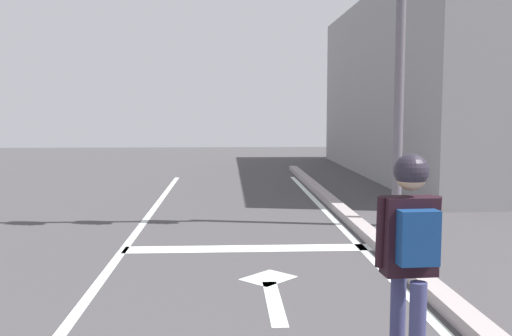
{
  "coord_description": "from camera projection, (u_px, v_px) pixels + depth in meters",
  "views": [
    {
      "loc": [
        1.14,
        -0.79,
        1.95
      ],
      "look_at": [
        1.48,
        6.08,
        1.26
      ],
      "focal_mm": 40.49,
      "sensor_mm": 36.0,
      "label": 1
    }
  ],
  "objects": [
    {
      "name": "lane_line_curbside",
      "position": [
        384.0,
        271.0,
        7.04
      ],
      "size": [
        0.12,
        20.0,
        0.01
      ],
      "primitive_type": "cube",
      "color": "silver",
      "rests_on": "ground"
    },
    {
      "name": "lane_arrow_head",
      "position": [
        268.0,
        278.0,
        6.73
      ],
      "size": [
        0.71,
        0.71,
        0.01
      ],
      "primitive_type": "cube",
      "rotation": [
        0.0,
        0.0,
        0.79
      ],
      "color": "silver",
      "rests_on": "ground"
    },
    {
      "name": "lane_arrow_stem",
      "position": [
        274.0,
        302.0,
        5.89
      ],
      "size": [
        0.16,
        1.4,
        0.01
      ],
      "primitive_type": "cube",
      "color": "silver",
      "rests_on": "ground"
    },
    {
      "name": "stop_bar",
      "position": [
        249.0,
        248.0,
        8.17
      ],
      "size": [
        3.52,
        0.4,
        0.01
      ],
      "primitive_type": "cube",
      "color": "silver",
      "rests_on": "ground"
    },
    {
      "name": "curb_strip",
      "position": [
        404.0,
        265.0,
        7.04
      ],
      "size": [
        0.24,
        24.0,
        0.14
      ],
      "primitive_type": "cube",
      "color": "#A29594",
      "rests_on": "ground"
    },
    {
      "name": "traffic_signal_mast",
      "position": [
        316.0,
        10.0,
        9.36
      ],
      "size": [
        4.68,
        0.34,
        4.95
      ],
      "color": "slate",
      "rests_on": "ground"
    },
    {
      "name": "lane_line_center",
      "position": [
        105.0,
        275.0,
        6.87
      ],
      "size": [
        0.12,
        20.0,
        0.01
      ],
      "primitive_type": "cube",
      "color": "silver",
      "rests_on": "ground"
    },
    {
      "name": "skater",
      "position": [
        410.0,
        242.0,
        3.87
      ],
      "size": [
        0.44,
        0.6,
        1.58
      ],
      "color": "navy",
      "rests_on": "skateboard"
    }
  ]
}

